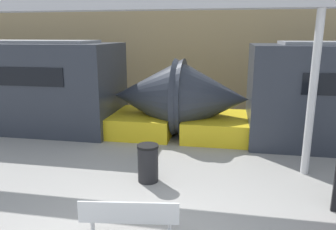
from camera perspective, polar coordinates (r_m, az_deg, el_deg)
station_wall at (r=15.31m, az=5.42°, el=10.46°), size 56.00×0.20×5.00m
bench_near at (r=5.74m, az=-6.68°, el=-16.91°), size 1.70×0.67×0.79m
trash_bin at (r=7.83m, az=-3.51°, el=-8.35°), size 0.51×0.51×0.90m
support_column_near at (r=8.56m, az=23.83°, el=3.16°), size 0.19×0.19×3.99m
canopy_beam at (r=8.46m, az=25.31°, el=17.48°), size 28.00×0.60×0.28m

